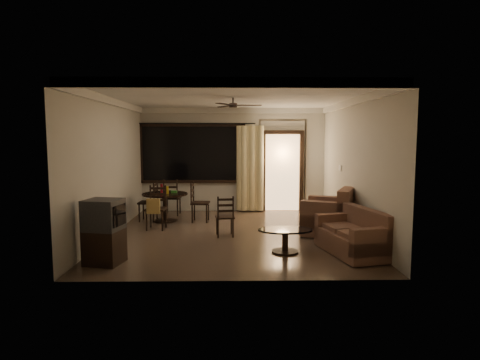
{
  "coord_description": "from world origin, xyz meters",
  "views": [
    {
      "loc": [
        -0.0,
        -8.19,
        1.99
      ],
      "look_at": [
        0.14,
        0.2,
        1.11
      ],
      "focal_mm": 30.0,
      "sensor_mm": 36.0,
      "label": 1
    }
  ],
  "objects_px": {
    "dining_chair_east": "(200,210)",
    "dining_chair_south": "(156,216)",
    "dining_table": "(165,199)",
    "side_chair": "(225,224)",
    "armchair": "(331,216)",
    "dining_chair_west": "(149,209)",
    "tv_cabinet": "(104,231)",
    "sofa": "(355,237)",
    "coffee_table": "(285,237)",
    "dining_chair_north": "(172,204)"
  },
  "relations": [
    {
      "from": "dining_table",
      "to": "armchair",
      "type": "height_order",
      "value": "armchair"
    },
    {
      "from": "dining_chair_north",
      "to": "coffee_table",
      "type": "height_order",
      "value": "dining_chair_north"
    },
    {
      "from": "coffee_table",
      "to": "dining_chair_east",
      "type": "bearing_deg",
      "value": 122.82
    },
    {
      "from": "dining_chair_east",
      "to": "side_chair",
      "type": "bearing_deg",
      "value": -153.12
    },
    {
      "from": "dining_chair_west",
      "to": "coffee_table",
      "type": "xyz_separation_m",
      "value": [
        2.94,
        -2.75,
        -0.01
      ]
    },
    {
      "from": "dining_chair_south",
      "to": "armchair",
      "type": "xyz_separation_m",
      "value": [
        3.69,
        -0.59,
        0.09
      ]
    },
    {
      "from": "dining_chair_west",
      "to": "dining_chair_east",
      "type": "height_order",
      "value": "same"
    },
    {
      "from": "dining_chair_south",
      "to": "sofa",
      "type": "height_order",
      "value": "dining_chair_south"
    },
    {
      "from": "dining_chair_north",
      "to": "side_chair",
      "type": "height_order",
      "value": "dining_chair_north"
    },
    {
      "from": "dining_chair_north",
      "to": "tv_cabinet",
      "type": "relative_size",
      "value": 0.92
    },
    {
      "from": "dining_table",
      "to": "side_chair",
      "type": "height_order",
      "value": "dining_table"
    },
    {
      "from": "dining_chair_north",
      "to": "armchair",
      "type": "bearing_deg",
      "value": 151.7
    },
    {
      "from": "tv_cabinet",
      "to": "side_chair",
      "type": "relative_size",
      "value": 1.23
    },
    {
      "from": "armchair",
      "to": "dining_chair_east",
      "type": "bearing_deg",
      "value": 177.09
    },
    {
      "from": "dining_chair_west",
      "to": "coffee_table",
      "type": "height_order",
      "value": "dining_chair_west"
    },
    {
      "from": "dining_table",
      "to": "dining_chair_west",
      "type": "xyz_separation_m",
      "value": [
        -0.41,
        0.05,
        -0.25
      ]
    },
    {
      "from": "coffee_table",
      "to": "dining_chair_south",
      "type": "bearing_deg",
      "value": 144.65
    },
    {
      "from": "dining_table",
      "to": "side_chair",
      "type": "bearing_deg",
      "value": -45.95
    },
    {
      "from": "side_chair",
      "to": "dining_chair_west",
      "type": "bearing_deg",
      "value": -46.75
    },
    {
      "from": "dining_chair_west",
      "to": "dining_chair_north",
      "type": "distance_m",
      "value": 0.86
    },
    {
      "from": "tv_cabinet",
      "to": "coffee_table",
      "type": "bearing_deg",
      "value": 22.68
    },
    {
      "from": "dining_chair_west",
      "to": "tv_cabinet",
      "type": "xyz_separation_m",
      "value": [
        -0.01,
        -3.31,
        0.24
      ]
    },
    {
      "from": "dining_chair_west",
      "to": "armchair",
      "type": "height_order",
      "value": "armchair"
    },
    {
      "from": "dining_chair_north",
      "to": "sofa",
      "type": "xyz_separation_m",
      "value": [
        3.68,
        -3.58,
        0.02
      ]
    },
    {
      "from": "dining_chair_south",
      "to": "sofa",
      "type": "bearing_deg",
      "value": -23.62
    },
    {
      "from": "sofa",
      "to": "dining_chair_east",
      "type": "bearing_deg",
      "value": 123.23
    },
    {
      "from": "dining_chair_east",
      "to": "tv_cabinet",
      "type": "distance_m",
      "value": 3.45
    },
    {
      "from": "side_chair",
      "to": "dining_chair_south",
      "type": "bearing_deg",
      "value": -30.18
    },
    {
      "from": "dining_table",
      "to": "side_chair",
      "type": "distance_m",
      "value": 2.12
    },
    {
      "from": "sofa",
      "to": "coffee_table",
      "type": "relative_size",
      "value": 1.64
    },
    {
      "from": "tv_cabinet",
      "to": "side_chair",
      "type": "height_order",
      "value": "tv_cabinet"
    },
    {
      "from": "dining_table",
      "to": "dining_chair_west",
      "type": "bearing_deg",
      "value": 172.9
    },
    {
      "from": "armchair",
      "to": "dining_chair_south",
      "type": "bearing_deg",
      "value": -165.54
    },
    {
      "from": "dining_table",
      "to": "side_chair",
      "type": "relative_size",
      "value": 1.29
    },
    {
      "from": "dining_chair_east",
      "to": "side_chair",
      "type": "distance_m",
      "value": 1.59
    },
    {
      "from": "dining_chair_south",
      "to": "tv_cabinet",
      "type": "relative_size",
      "value": 0.92
    },
    {
      "from": "sofa",
      "to": "dining_chair_west",
      "type": "bearing_deg",
      "value": 132.13
    },
    {
      "from": "tv_cabinet",
      "to": "armchair",
      "type": "bearing_deg",
      "value": 36.02
    },
    {
      "from": "tv_cabinet",
      "to": "dining_table",
      "type": "bearing_deg",
      "value": 94.6
    },
    {
      "from": "dining_table",
      "to": "sofa",
      "type": "xyz_separation_m",
      "value": [
        3.73,
        -2.8,
        -0.23
      ]
    },
    {
      "from": "armchair",
      "to": "side_chair",
      "type": "height_order",
      "value": "armchair"
    },
    {
      "from": "dining_chair_west",
      "to": "side_chair",
      "type": "distance_m",
      "value": 2.43
    },
    {
      "from": "dining_chair_east",
      "to": "dining_chair_south",
      "type": "relative_size",
      "value": 1.0
    },
    {
      "from": "dining_chair_west",
      "to": "sofa",
      "type": "xyz_separation_m",
      "value": [
        4.13,
        -2.85,
        0.02
      ]
    },
    {
      "from": "dining_chair_south",
      "to": "side_chair",
      "type": "xyz_separation_m",
      "value": [
        1.52,
        -0.65,
        -0.05
      ]
    },
    {
      "from": "sofa",
      "to": "side_chair",
      "type": "relative_size",
      "value": 1.84
    },
    {
      "from": "armchair",
      "to": "sofa",
      "type": "bearing_deg",
      "value": -62.45
    },
    {
      "from": "side_chair",
      "to": "dining_chair_north",
      "type": "bearing_deg",
      "value": -65.19
    },
    {
      "from": "dining_table",
      "to": "side_chair",
      "type": "xyz_separation_m",
      "value": [
        1.46,
        -1.51,
        -0.29
      ]
    },
    {
      "from": "dining_chair_north",
      "to": "sofa",
      "type": "bearing_deg",
      "value": 139.33
    }
  ]
}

